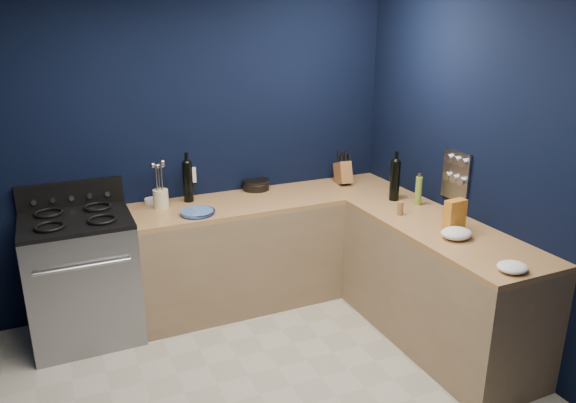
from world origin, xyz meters
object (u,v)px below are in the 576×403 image
plate_stack (197,213)px  knife_block (343,173)px  crouton_bag (455,216)px  gas_range (83,280)px  utensil_crock (161,199)px

plate_stack → knife_block: knife_block is taller
plate_stack → crouton_bag: crouton_bag is taller
gas_range → knife_block: (2.26, 0.12, 0.54)m
plate_stack → crouton_bag: size_ratio=1.10×
gas_range → plate_stack: (0.85, -0.15, 0.46)m
knife_block → crouton_bag: crouton_bag is taller
plate_stack → knife_block: 1.44m
gas_range → knife_block: bearing=3.1°
gas_range → plate_stack: size_ratio=3.71×
utensil_crock → crouton_bag: size_ratio=0.65×
plate_stack → knife_block: bearing=10.9°
utensil_crock → crouton_bag: (1.75, -1.33, 0.04)m
crouton_bag → utensil_crock: bearing=137.5°
gas_range → crouton_bag: (2.39, -1.21, 0.55)m
gas_range → plate_stack: bearing=-9.9°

